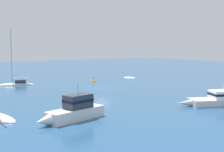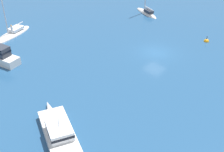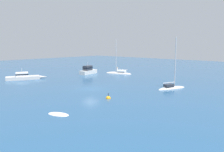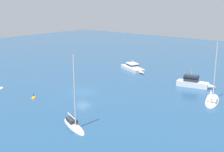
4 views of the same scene
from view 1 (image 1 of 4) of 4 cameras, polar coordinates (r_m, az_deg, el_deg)
The scene contains 6 objects.
ground_plane at distance 45.92m, azimuth -1.95°, elevation -2.26°, with size 160.00×160.00×0.00m, color navy.
ketch at distance 51.26m, azimuth -17.55°, elevation -1.41°, with size 5.83×3.28×9.42m.
dinghy at distance 60.07m, azimuth 3.32°, elevation -0.34°, with size 2.03×2.86×0.35m.
motor_cruiser at distance 26.60m, azimuth -7.17°, elevation -6.42°, with size 6.90×2.79×3.13m.
motor_cruiser_1 at distance 34.88m, azimuth 19.59°, elevation -4.19°, with size 8.45×5.10×2.44m.
channel_buoy at distance 53.87m, azimuth -3.51°, elevation -1.06°, with size 0.73×0.73×1.16m.
Camera 1 is at (25.57, 37.58, 6.48)m, focal length 48.61 mm.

